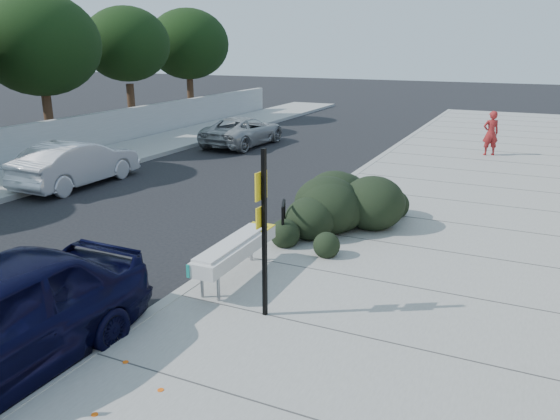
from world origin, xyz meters
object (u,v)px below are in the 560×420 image
at_px(sign_post, 263,224).
at_px(pedestrian, 491,133).
at_px(bench, 236,249).
at_px(bike_rack, 283,219).
at_px(suv_silver, 244,131).
at_px(wagon_silver, 77,163).

relative_size(sign_post, pedestrian, 1.58).
relative_size(bench, bike_rack, 2.63).
relative_size(bike_rack, pedestrian, 0.54).
height_order(bike_rack, sign_post, sign_post).
bearing_deg(suv_silver, sign_post, 122.10).
relative_size(bench, wagon_silver, 0.57).
bearing_deg(wagon_silver, pedestrian, -139.60).
bearing_deg(bike_rack, wagon_silver, 141.86).
height_order(bike_rack, wagon_silver, wagon_silver).
relative_size(sign_post, wagon_silver, 0.63).
relative_size(wagon_silver, pedestrian, 2.52).
bearing_deg(suv_silver, wagon_silver, 83.26).
bearing_deg(bike_rack, suv_silver, 100.64).
bearing_deg(sign_post, bike_rack, 115.21).
relative_size(wagon_silver, suv_silver, 0.95).
bearing_deg(wagon_silver, sign_post, 149.03).
relative_size(bench, pedestrian, 1.42).
bearing_deg(bike_rack, sign_post, -92.57).
relative_size(bike_rack, suv_silver, 0.20).
xyz_separation_m(sign_post, pedestrian, (1.99, 15.08, -0.66)).
distance_m(suv_silver, pedestrian, 9.97).
bearing_deg(wagon_silver, bench, 151.03).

